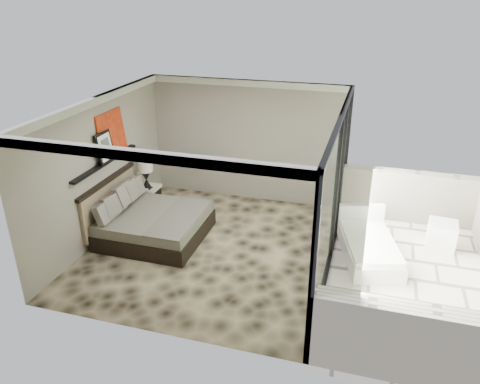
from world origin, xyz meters
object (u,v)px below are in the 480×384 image
(bed, at_px, (150,222))
(lounger, at_px, (368,246))
(ottoman, at_px, (442,235))
(table_lamp, at_px, (146,171))
(nightstand, at_px, (149,198))

(bed, relative_size, lounger, 1.01)
(ottoman, relative_size, lounger, 0.27)
(bed, height_order, lounger, bed)
(bed, xyz_separation_m, lounger, (4.24, 0.47, -0.11))
(table_lamp, bearing_deg, bed, -61.24)
(bed, xyz_separation_m, ottoman, (5.58, 1.22, -0.07))
(bed, bearing_deg, nightstand, 118.02)
(bed, xyz_separation_m, nightstand, (-0.64, 1.21, -0.09))
(nightstand, xyz_separation_m, ottoman, (6.22, 0.01, 0.02))
(nightstand, relative_size, table_lamp, 0.79)
(bed, relative_size, nightstand, 4.14)
(table_lamp, relative_size, ottoman, 1.17)
(lounger, bearing_deg, nightstand, 156.36)
(ottoman, distance_m, lounger, 1.53)
(bed, bearing_deg, ottoman, 12.38)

